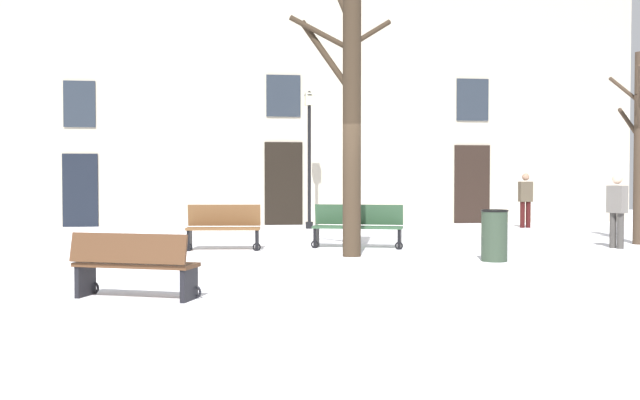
% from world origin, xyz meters
% --- Properties ---
extents(ground_plane, '(37.64, 37.64, 0.00)m').
position_xyz_m(ground_plane, '(0.00, 0.00, 0.00)').
color(ground_plane, white).
extents(building_facade, '(23.53, 0.60, 8.35)m').
position_xyz_m(building_facade, '(0.01, 10.47, 4.23)').
color(building_facade, '#BCB29E').
rests_on(building_facade, ground).
extents(tree_near_facade, '(2.00, 1.33, 5.38)m').
position_xyz_m(tree_near_facade, '(0.42, 0.96, 2.84)').
color(tree_near_facade, '#382B1E').
rests_on(tree_near_facade, ground).
extents(tree_foreground, '(1.47, 2.32, 4.66)m').
position_xyz_m(tree_foreground, '(7.31, 2.51, 2.35)').
color(tree_foreground, '#423326').
rests_on(tree_foreground, ground).
extents(streetlamp, '(0.30, 0.30, 4.03)m').
position_xyz_m(streetlamp, '(0.62, 8.51, 2.45)').
color(streetlamp, black).
rests_on(streetlamp, ground).
extents(litter_bin, '(0.49, 0.49, 0.92)m').
position_xyz_m(litter_bin, '(2.82, -0.22, 0.46)').
color(litter_bin, '#2D3D2D').
rests_on(litter_bin, ground).
extents(bench_near_lamp, '(1.61, 1.03, 0.83)m').
position_xyz_m(bench_near_lamp, '(-3.11, -3.45, 0.42)').
color(bench_near_lamp, '#51331E').
rests_on(bench_near_lamp, ground).
extents(bench_near_center_tree, '(1.97, 1.07, 0.92)m').
position_xyz_m(bench_near_center_tree, '(0.89, 2.58, 0.47)').
color(bench_near_center_tree, '#2D4C33').
rests_on(bench_near_center_tree, ground).
extents(bench_facing_shops, '(1.57, 0.66, 0.94)m').
position_xyz_m(bench_facing_shops, '(-1.94, 2.54, 0.46)').
color(bench_facing_shops, brown).
rests_on(bench_facing_shops, ground).
extents(person_crossing_plaza, '(0.38, 0.22, 1.62)m').
position_xyz_m(person_crossing_plaza, '(7.03, 7.94, 0.89)').
color(person_crossing_plaza, '#350F0F').
rests_on(person_crossing_plaza, ground).
extents(person_by_shop_door, '(0.35, 0.44, 1.56)m').
position_xyz_m(person_by_shop_door, '(6.28, 1.68, 0.86)').
color(person_by_shop_door, '#403D3A').
rests_on(person_by_shop_door, ground).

